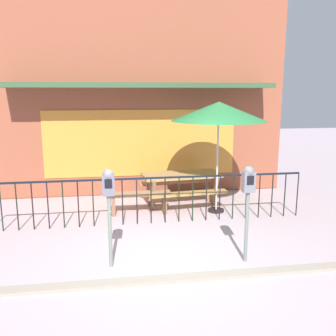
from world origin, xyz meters
TOP-DOWN VIEW (x-y plane):
  - ground at (0.00, 0.00)m, footprint 40.00×40.00m
  - pub_storefront at (0.00, 4.24)m, footprint 7.55×1.34m
  - patio_fence_front at (0.00, 1.74)m, footprint 6.37×0.04m
  - picnic_table_left at (0.83, 2.84)m, footprint 1.92×1.53m
  - patio_umbrella at (1.53, 2.28)m, footprint 2.07×2.07m
  - patio_bench at (-0.20, 2.39)m, footprint 1.40×0.34m
  - parking_meter_near at (-0.82, -0.07)m, footprint 0.18×0.17m
  - parking_meter_far at (1.29, -0.21)m, footprint 0.18×0.17m
  - curb_edge at (0.00, -0.65)m, footprint 10.58×0.20m

SIDE VIEW (x-z plane):
  - ground at x=0.00m, z-range 0.00..0.00m
  - curb_edge at x=0.00m, z-range -0.06..0.06m
  - patio_bench at x=-0.20m, z-range 0.11..0.59m
  - picnic_table_left at x=0.83m, z-range 0.21..1.01m
  - patio_fence_front at x=0.00m, z-range 0.18..1.15m
  - parking_meter_near at x=-0.82m, z-range 0.42..1.96m
  - parking_meter_far at x=1.29m, z-range 0.42..1.97m
  - patio_umbrella at x=1.53m, z-range 1.00..3.45m
  - pub_storefront at x=0.00m, z-range -0.02..5.61m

